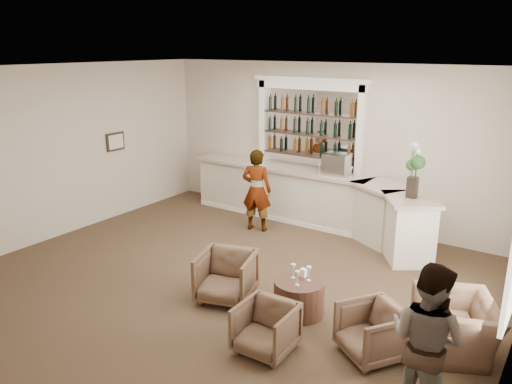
% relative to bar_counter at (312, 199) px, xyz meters
% --- Properties ---
extents(ground, '(8.00, 8.00, 0.00)m').
position_rel_bar_counter_xyz_m(ground, '(0.16, -3.00, -0.57)').
color(ground, brown).
rests_on(ground, ground).
extents(room_shell, '(8.04, 7.02, 3.32)m').
position_rel_bar_counter_xyz_m(room_shell, '(0.33, -2.29, 1.77)').
color(room_shell, beige).
rests_on(room_shell, ground).
extents(bar_counter, '(5.72, 1.80, 1.14)m').
position_rel_bar_counter_xyz_m(bar_counter, '(0.00, 0.00, 0.00)').
color(bar_counter, white).
rests_on(bar_counter, ground).
extents(back_bar_alcove, '(2.64, 0.25, 3.00)m').
position_rel_bar_counter_xyz_m(back_bar_alcove, '(-0.34, 0.41, 1.46)').
color(back_bar_alcove, white).
rests_on(back_bar_alcove, ground).
extents(cocktail_table, '(0.71, 0.71, 0.50)m').
position_rel_bar_counter_xyz_m(cocktail_table, '(1.56, -3.27, -0.32)').
color(cocktail_table, '#4C2D21').
rests_on(cocktail_table, ground).
extents(sommelier, '(0.69, 0.55, 1.67)m').
position_rel_bar_counter_xyz_m(sommelier, '(-0.80, -0.85, 0.26)').
color(sommelier, gray).
rests_on(sommelier, ground).
extents(guest, '(0.95, 0.82, 1.66)m').
position_rel_bar_counter_xyz_m(guest, '(3.56, -4.28, 0.26)').
color(guest, gray).
rests_on(guest, ground).
extents(armchair_left, '(0.98, 0.99, 0.73)m').
position_rel_bar_counter_xyz_m(armchair_left, '(0.47, -3.51, -0.21)').
color(armchair_left, brown).
rests_on(armchair_left, ground).
extents(armchair_center, '(0.69, 0.71, 0.62)m').
position_rel_bar_counter_xyz_m(armchair_center, '(1.67, -4.28, -0.26)').
color(armchair_center, brown).
rests_on(armchair_center, ground).
extents(armchair_right, '(0.98, 0.99, 0.65)m').
position_rel_bar_counter_xyz_m(armchair_right, '(2.78, -3.64, -0.25)').
color(armchair_right, brown).
rests_on(armchair_right, ground).
extents(armchair_far, '(1.27, 1.33, 0.68)m').
position_rel_bar_counter_xyz_m(armchair_far, '(3.56, -2.96, -0.24)').
color(armchair_far, brown).
rests_on(armchair_far, ground).
extents(espresso_machine, '(0.51, 0.44, 0.43)m').
position_rel_bar_counter_xyz_m(espresso_machine, '(0.48, 0.10, 0.78)').
color(espresso_machine, '#B0B1B5').
rests_on(espresso_machine, bar_counter).
extents(flower_vase, '(0.25, 0.25, 0.95)m').
position_rel_bar_counter_xyz_m(flower_vase, '(2.21, -0.60, 1.10)').
color(flower_vase, black).
rests_on(flower_vase, bar_counter).
extents(wine_glass_bar_left, '(0.07, 0.07, 0.21)m').
position_rel_bar_counter_xyz_m(wine_glass_bar_left, '(0.18, -0.05, 0.67)').
color(wine_glass_bar_left, white).
rests_on(wine_glass_bar_left, bar_counter).
extents(wine_glass_bar_right, '(0.07, 0.07, 0.21)m').
position_rel_bar_counter_xyz_m(wine_glass_bar_right, '(0.80, 0.09, 0.67)').
color(wine_glass_bar_right, white).
rests_on(wine_glass_bar_right, bar_counter).
extents(wine_glass_tbl_a, '(0.07, 0.07, 0.21)m').
position_rel_bar_counter_xyz_m(wine_glass_tbl_a, '(1.44, -3.24, 0.03)').
color(wine_glass_tbl_a, white).
rests_on(wine_glass_tbl_a, cocktail_table).
extents(wine_glass_tbl_b, '(0.07, 0.07, 0.21)m').
position_rel_bar_counter_xyz_m(wine_glass_tbl_b, '(1.66, -3.19, 0.03)').
color(wine_glass_tbl_b, white).
rests_on(wine_glass_tbl_b, cocktail_table).
extents(wine_glass_tbl_c, '(0.07, 0.07, 0.21)m').
position_rel_bar_counter_xyz_m(wine_glass_tbl_c, '(1.60, -3.40, 0.03)').
color(wine_glass_tbl_c, white).
rests_on(wine_glass_tbl_c, cocktail_table).
extents(napkin_holder, '(0.08, 0.08, 0.12)m').
position_rel_bar_counter_xyz_m(napkin_holder, '(1.54, -3.13, -0.01)').
color(napkin_holder, white).
rests_on(napkin_holder, cocktail_table).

